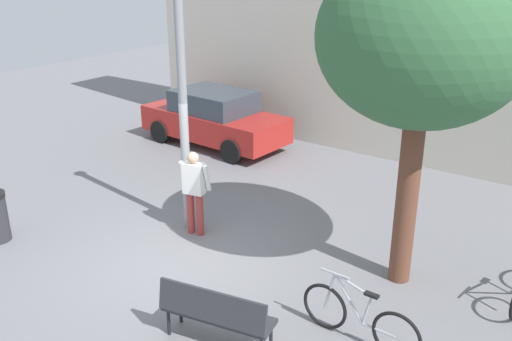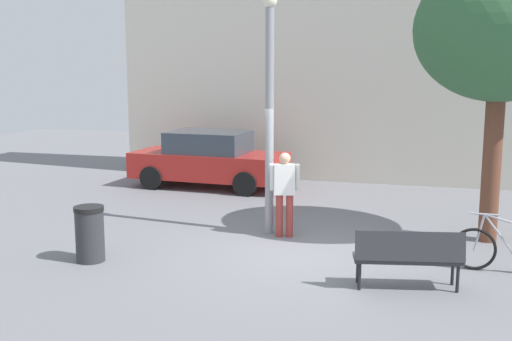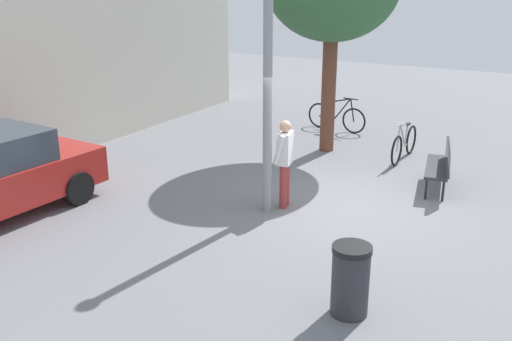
# 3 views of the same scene
# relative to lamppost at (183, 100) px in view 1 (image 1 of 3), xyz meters

# --- Properties ---
(ground_plane) EXTENTS (36.00, 36.00, 0.00)m
(ground_plane) POSITION_rel_lamppost_xyz_m (1.00, -1.13, -2.56)
(ground_plane) COLOR slate
(building_facade) EXTENTS (14.13, 2.00, 7.40)m
(building_facade) POSITION_rel_lamppost_xyz_m (1.00, 6.88, 1.15)
(building_facade) COLOR beige
(building_facade) RESTS_ON ground_plane
(lamppost) EXTENTS (0.28, 0.28, 4.67)m
(lamppost) POSITION_rel_lamppost_xyz_m (0.00, 0.00, 0.00)
(lamppost) COLOR gray
(lamppost) RESTS_ON ground_plane
(person_by_lamppost) EXTENTS (0.62, 0.37, 1.67)m
(person_by_lamppost) POSITION_rel_lamppost_xyz_m (0.36, -0.18, -1.59)
(person_by_lamppost) COLOR #9E3833
(person_by_lamppost) RESTS_ON ground_plane
(park_bench) EXTENTS (1.66, 0.77, 0.92)m
(park_bench) POSITION_rel_lamppost_xyz_m (2.79, -2.52, -2.01)
(park_bench) COLOR #2D2D33
(park_bench) RESTS_ON ground_plane
(plaza_tree) EXTENTS (3.11, 3.11, 5.30)m
(plaza_tree) POSITION_rel_lamppost_xyz_m (4.18, 0.58, 1.39)
(plaza_tree) COLOR brown
(plaza_tree) RESTS_ON ground_plane
(bicycle_silver) EXTENTS (1.81, 0.10, 0.97)m
(bicycle_silver) POSITION_rel_lamppost_xyz_m (4.35, -1.31, -2.17)
(bicycle_silver) COLOR black
(bicycle_silver) RESTS_ON ground_plane
(parked_car_red) EXTENTS (4.29, 2.00, 1.55)m
(parked_car_red) POSITION_rel_lamppost_xyz_m (-2.78, 4.18, -1.78)
(parked_car_red) COLOR #AD231E
(parked_car_red) RESTS_ON ground_plane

